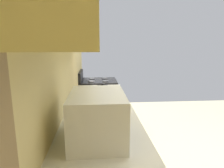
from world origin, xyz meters
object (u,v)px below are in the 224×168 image
Objects in this scene: oven_range at (99,106)px; microwave at (98,116)px; kettle at (103,92)px; bowl at (102,89)px.

oven_range is 2.31× the size of microwave.
oven_range reaches higher than kettle.
oven_range is at bearing 3.03° from bowl.
bowl is at bearing -2.62° from microwave.
oven_range is 5.90× the size of bowl.
oven_range is 0.89m from bowl.
microwave is at bearing 176.55° from kettle.
bowl is at bearing -176.97° from oven_range.
microwave is 1.29m from bowl.
bowl is (1.29, -0.06, -0.12)m from microwave.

